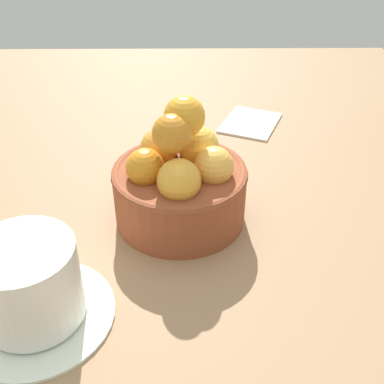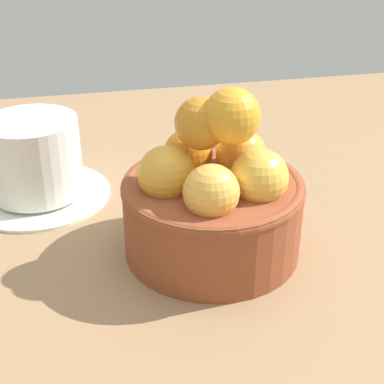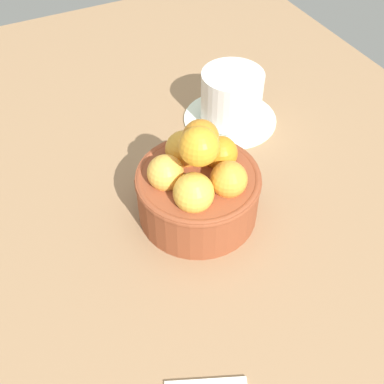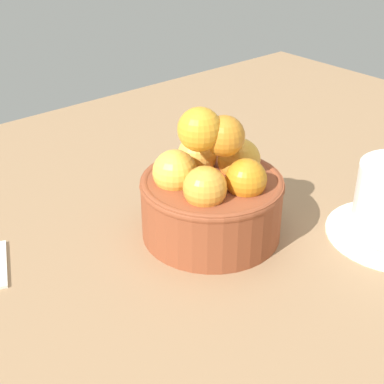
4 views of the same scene
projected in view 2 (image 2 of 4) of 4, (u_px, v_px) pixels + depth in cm
name	position (u px, v px, depth cm)	size (l,w,h in cm)	color
ground_plane	(211.00, 271.00, 47.95)	(114.58, 83.57, 4.32)	#997551
terracotta_bowl	(213.00, 198.00, 44.65)	(14.21, 14.21, 13.71)	brown
coffee_cup	(35.00, 163.00, 53.15)	(13.42, 13.42, 7.72)	white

